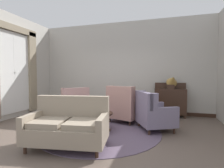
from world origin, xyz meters
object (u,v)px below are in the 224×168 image
at_px(porcelain_vase, 98,107).
at_px(side_table, 146,110).
at_px(armchair_near_window, 74,106).
at_px(gramophone, 172,81).
at_px(settee, 68,126).
at_px(armchair_far_left, 124,107).
at_px(armchair_foreground_right, 153,113).
at_px(sideboard, 170,101).
at_px(coffee_table, 96,116).

xyz_separation_m(porcelain_vase, side_table, (1.09, 0.84, -0.19)).
bearing_deg(porcelain_vase, armchair_near_window, 144.59).
bearing_deg(porcelain_vase, gramophone, 47.07).
distance_m(porcelain_vase, armchair_near_window, 1.37).
xyz_separation_m(settee, armchair_far_left, (0.63, 2.03, 0.04)).
distance_m(porcelain_vase, settee, 1.11).
distance_m(settee, armchair_foreground_right, 2.13).
height_order(side_table, sideboard, sideboard).
bearing_deg(coffee_table, armchair_near_window, 143.57).
bearing_deg(gramophone, armchair_near_window, -158.38).
bearing_deg(porcelain_vase, armchair_far_left, 64.90).
relative_size(armchair_near_window, armchair_far_left, 1.07).
bearing_deg(sideboard, settee, -121.99).
bearing_deg(settee, armchair_foreground_right, 36.60).
xyz_separation_m(porcelain_vase, settee, (-0.18, -1.08, -0.19)).
height_order(settee, armchair_far_left, armchair_far_left).
bearing_deg(porcelain_vase, side_table, 37.71).
relative_size(settee, armchair_foreground_right, 1.43).
xyz_separation_m(armchair_far_left, armchair_foreground_right, (0.86, -0.51, -0.02)).
xyz_separation_m(coffee_table, settee, (-0.15, -1.07, 0.04)).
xyz_separation_m(coffee_table, sideboard, (1.80, 2.05, 0.16)).
xyz_separation_m(settee, side_table, (1.27, 1.92, -0.00)).
bearing_deg(settee, coffee_table, 73.03).
xyz_separation_m(coffee_table, porcelain_vase, (0.03, 0.01, 0.23)).
bearing_deg(porcelain_vase, sideboard, 49.13).
distance_m(porcelain_vase, armchair_far_left, 1.07).
bearing_deg(armchair_far_left, sideboard, -124.49).
relative_size(armchair_near_window, gramophone, 2.16).
height_order(settee, gramophone, gramophone).
relative_size(porcelain_vase, armchair_far_left, 0.32).
bearing_deg(armchair_foreground_right, side_table, 1.12).
bearing_deg(armchair_far_left, armchair_foreground_right, 165.30).
bearing_deg(coffee_table, porcelain_vase, 9.14).
height_order(coffee_table, armchair_far_left, armchair_far_left).
height_order(coffee_table, sideboard, sideboard).
height_order(armchair_far_left, gramophone, gramophone).
xyz_separation_m(side_table, sideboard, (0.68, 1.20, 0.12)).
relative_size(porcelain_vase, side_table, 0.50).
bearing_deg(gramophone, armchair_far_left, -143.95).
xyz_separation_m(coffee_table, armchair_far_left, (0.48, 0.96, 0.08)).
distance_m(armchair_far_left, armchair_foreground_right, 1.00).
height_order(porcelain_vase, armchair_foreground_right, armchair_foreground_right).
bearing_deg(side_table, gramophone, 56.81).
bearing_deg(armchair_near_window, porcelain_vase, 97.08).
relative_size(armchair_foreground_right, gramophone, 2.13).
distance_m(armchair_near_window, armchair_foreground_right, 2.44).
distance_m(armchair_far_left, gramophone, 1.84).
bearing_deg(armchair_near_window, settee, 68.94).
bearing_deg(armchair_near_window, coffee_table, 96.05).
bearing_deg(sideboard, armchair_far_left, -140.54).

